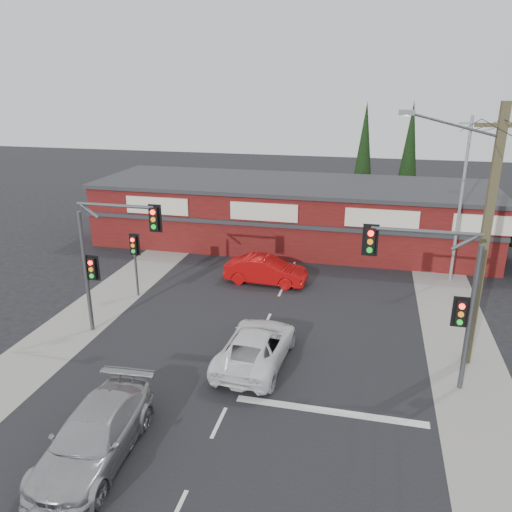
% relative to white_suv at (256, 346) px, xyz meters
% --- Properties ---
extents(ground, '(120.00, 120.00, 0.00)m').
position_rel_white_suv_xyz_m(ground, '(-0.33, -1.02, -0.72)').
color(ground, black).
rests_on(ground, ground).
extents(road_strip, '(14.00, 70.00, 0.01)m').
position_rel_white_suv_xyz_m(road_strip, '(-0.33, 3.98, -0.72)').
color(road_strip, black).
rests_on(road_strip, ground).
extents(verge_left, '(3.00, 70.00, 0.02)m').
position_rel_white_suv_xyz_m(verge_left, '(-8.83, 3.98, -0.71)').
color(verge_left, gray).
rests_on(verge_left, ground).
extents(verge_right, '(3.00, 70.00, 0.02)m').
position_rel_white_suv_xyz_m(verge_right, '(8.17, 3.98, -0.71)').
color(verge_right, gray).
rests_on(verge_right, ground).
extents(stop_line, '(6.50, 0.35, 0.01)m').
position_rel_white_suv_xyz_m(stop_line, '(3.17, -2.52, -0.71)').
color(stop_line, silver).
rests_on(stop_line, ground).
extents(white_suv, '(2.68, 5.31, 1.44)m').
position_rel_white_suv_xyz_m(white_suv, '(0.00, 0.00, 0.00)').
color(white_suv, white).
rests_on(white_suv, ground).
extents(silver_suv, '(2.41, 5.38, 1.53)m').
position_rel_white_suv_xyz_m(silver_suv, '(-3.41, -6.31, 0.05)').
color(silver_suv, '#A7A9AC').
rests_on(silver_suv, ground).
extents(red_sedan, '(4.59, 1.82, 1.49)m').
position_rel_white_suv_xyz_m(red_sedan, '(-1.39, 8.25, 0.02)').
color(red_sedan, '#B60B0B').
rests_on(red_sedan, ground).
extents(lane_dashes, '(0.12, 46.82, 0.01)m').
position_rel_white_suv_xyz_m(lane_dashes, '(-0.33, 3.59, -0.71)').
color(lane_dashes, silver).
rests_on(lane_dashes, ground).
extents(shop_building, '(27.30, 8.40, 4.22)m').
position_rel_white_suv_xyz_m(shop_building, '(-1.33, 15.97, 1.41)').
color(shop_building, '#521010').
rests_on(shop_building, ground).
extents(conifer_near, '(1.80, 1.80, 9.25)m').
position_rel_white_suv_xyz_m(conifer_near, '(3.17, 22.98, 4.76)').
color(conifer_near, '#2D2116').
rests_on(conifer_near, ground).
extents(conifer_far, '(1.80, 1.80, 9.25)m').
position_rel_white_suv_xyz_m(conifer_far, '(6.67, 24.98, 4.76)').
color(conifer_far, '#2D2116').
rests_on(conifer_far, ground).
extents(traffic_mast_left, '(3.77, 0.27, 5.97)m').
position_rel_white_suv_xyz_m(traffic_mast_left, '(-6.76, 0.99, 3.21)').
color(traffic_mast_left, '#47494C').
rests_on(traffic_mast_left, ground).
extents(traffic_mast_right, '(3.96, 0.27, 5.97)m').
position_rel_white_suv_xyz_m(traffic_mast_right, '(6.53, -0.01, 3.23)').
color(traffic_mast_right, '#47494C').
rests_on(traffic_mast_right, ground).
extents(pedestal_signal, '(0.55, 0.27, 3.38)m').
position_rel_white_suv_xyz_m(pedestal_signal, '(-7.53, 4.99, 1.69)').
color(pedestal_signal, '#47494C').
rests_on(pedestal_signal, ground).
extents(utility_pole, '(4.38, 0.59, 10.00)m').
position_rel_white_suv_xyz_m(utility_pole, '(8.03, 1.97, 4.68)').
color(utility_pole, brown).
rests_on(utility_pole, ground).
extents(steel_pole, '(1.20, 0.16, 9.00)m').
position_rel_white_suv_xyz_m(steel_pole, '(8.67, 10.98, 3.98)').
color(steel_pole, gray).
rests_on(steel_pole, ground).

